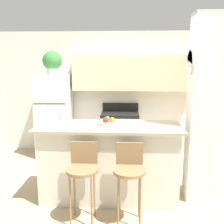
# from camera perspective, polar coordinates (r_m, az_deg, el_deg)

# --- Properties ---
(ground_plane) EXTENTS (14.00, 14.00, 0.00)m
(ground_plane) POSITION_cam_1_polar(r_m,az_deg,el_deg) (3.99, -0.61, -17.96)
(ground_plane) COLOR tan
(wall_back) EXTENTS (5.60, 0.38, 2.55)m
(wall_back) POSITION_cam_1_polar(r_m,az_deg,el_deg) (5.51, 2.40, 5.88)
(wall_back) COLOR white
(wall_back) RESTS_ON ground_plane
(pillar_right) EXTENTS (0.38, 0.34, 2.55)m
(pillar_right) POSITION_cam_1_polar(r_m,az_deg,el_deg) (3.76, 18.99, 0.42)
(pillar_right) COLOR white
(pillar_right) RESTS_ON ground_plane
(counter_bar) EXTENTS (1.99, 0.74, 1.06)m
(counter_bar) POSITION_cam_1_polar(r_m,az_deg,el_deg) (3.76, -0.63, -10.77)
(counter_bar) COLOR silver
(counter_bar) RESTS_ON ground_plane
(refrigerator) EXTENTS (0.66, 0.65, 1.68)m
(refrigerator) POSITION_cam_1_polar(r_m,az_deg,el_deg) (5.51, -12.42, -0.78)
(refrigerator) COLOR white
(refrigerator) RESTS_ON ground_plane
(stove_range) EXTENTS (0.76, 0.61, 1.07)m
(stove_range) POSITION_cam_1_polar(r_m,az_deg,el_deg) (5.42, 1.74, -4.84)
(stove_range) COLOR silver
(stove_range) RESTS_ON ground_plane
(bar_stool_left) EXTENTS (0.39, 0.39, 0.96)m
(bar_stool_left) POSITION_cam_1_polar(r_m,az_deg,el_deg) (3.23, -6.39, -12.43)
(bar_stool_left) COLOR olive
(bar_stool_left) RESTS_ON ground_plane
(bar_stool_right) EXTENTS (0.39, 0.39, 0.96)m
(bar_stool_right) POSITION_cam_1_polar(r_m,az_deg,el_deg) (3.19, 3.80, -12.70)
(bar_stool_right) COLOR olive
(bar_stool_right) RESTS_ON ground_plane
(potted_plant_on_fridge) EXTENTS (0.38, 0.38, 0.46)m
(potted_plant_on_fridge) POSITION_cam_1_polar(r_m,az_deg,el_deg) (5.40, -12.89, 10.60)
(potted_plant_on_fridge) COLOR silver
(potted_plant_on_fridge) RESTS_ON refrigerator
(fruit_bowl) EXTENTS (0.27, 0.27, 0.12)m
(fruit_bowl) POSITION_cam_1_polar(r_m,az_deg,el_deg) (3.63, -0.82, -2.23)
(fruit_bowl) COLOR silver
(fruit_bowl) RESTS_ON counter_bar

